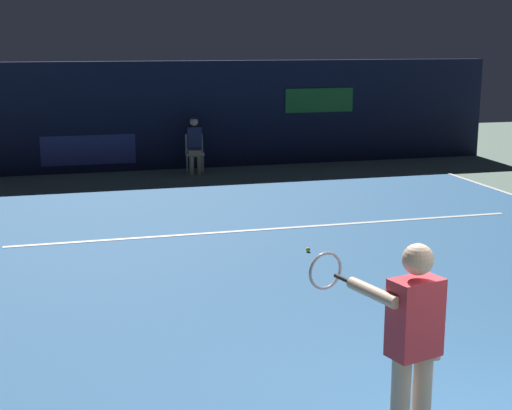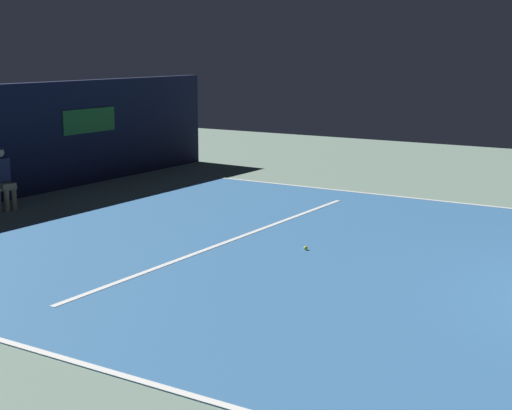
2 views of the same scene
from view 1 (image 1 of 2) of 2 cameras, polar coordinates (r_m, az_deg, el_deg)
name	(u,v)px [view 1 (image 1 of 2)]	position (r m, az deg, el deg)	size (l,w,h in m)	color
ground_plane	(319,267)	(10.41, 4.83, -4.75)	(31.66, 31.66, 0.00)	slate
court_surface	(319,267)	(10.41, 4.83, -4.71)	(11.03, 12.36, 0.01)	#336699
line_service	(274,229)	(12.39, 1.42, -1.83)	(8.60, 0.10, 0.01)	white
back_wall	(199,115)	(18.42, -4.41, 6.91)	(15.36, 0.33, 2.60)	#141933
tennis_player	(411,345)	(5.43, 11.75, -10.42)	(0.80, 0.93, 1.73)	beige
line_judge_on_chair	(195,144)	(17.65, -4.72, 4.66)	(0.49, 0.56, 1.32)	white
tennis_ball	(308,250)	(11.08, 4.00, -3.42)	(0.07, 0.07, 0.07)	#CCE033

